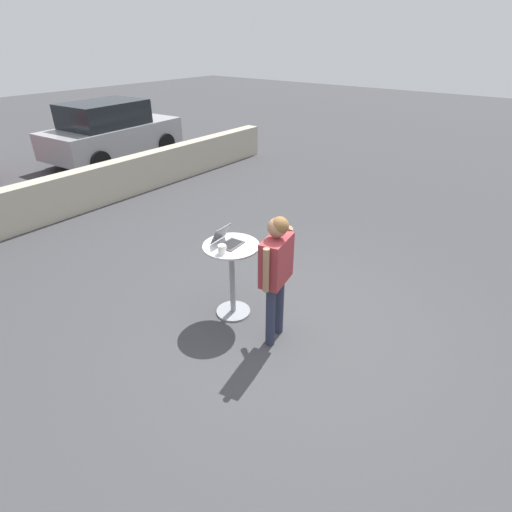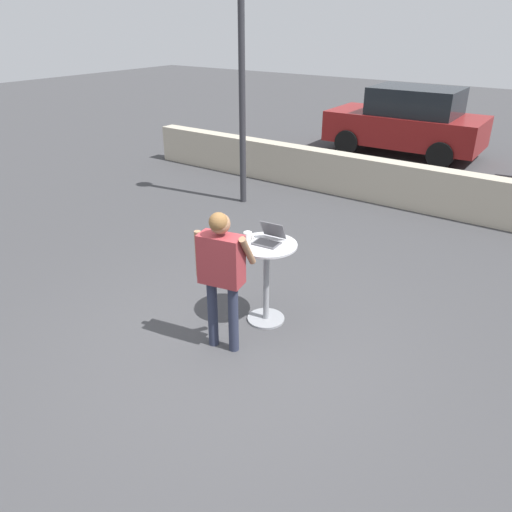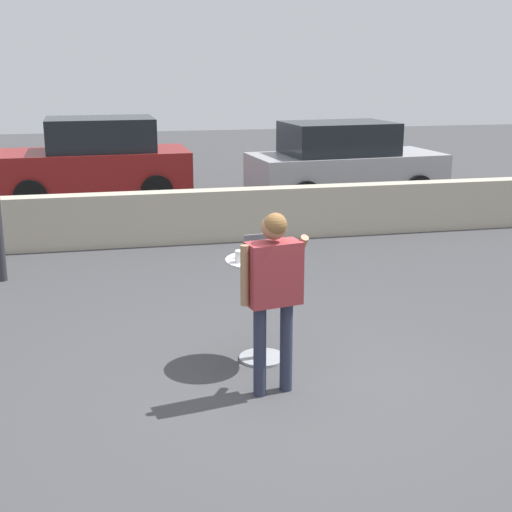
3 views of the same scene
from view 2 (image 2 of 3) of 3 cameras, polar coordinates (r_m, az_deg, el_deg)
ground_plane at (r=5.54m, az=-2.64°, el=-11.24°), size 50.00×50.00×0.00m
pavement_kerb at (r=9.92m, az=17.73°, el=7.49°), size 12.81×0.35×0.83m
cafe_table at (r=5.77m, az=1.19°, el=-1.72°), size 0.70×0.70×1.01m
laptop at (r=5.65m, az=1.50°, el=2.08°), size 0.32×0.34×0.22m
coffee_mug at (r=5.68m, az=-0.94°, el=2.24°), size 0.13×0.10×0.11m
standing_person at (r=5.14m, az=-4.01°, el=-1.03°), size 0.60×0.44×1.60m
parked_car_further_down at (r=13.91m, az=16.95°, el=14.50°), size 3.93×2.00×1.71m
street_lamp at (r=9.41m, az=-1.65°, el=21.87°), size 0.32×0.32×4.13m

